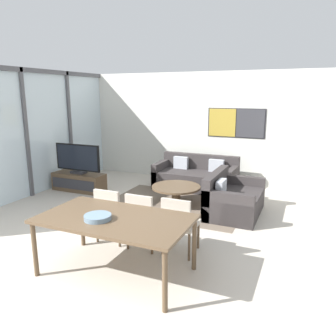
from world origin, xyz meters
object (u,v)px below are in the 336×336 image
dining_table (115,222)px  dining_chair_right (179,222)px  television (78,159)px  dining_chair_left (112,211)px  dining_chair_centre (143,217)px  sofa_side (231,200)px  fruit_bowl (98,217)px  coffee_table (176,191)px  sofa_main (196,177)px  tv_console (79,182)px

dining_table → dining_chair_right: (0.55, 0.79, -0.20)m
television → dining_chair_left: 3.02m
dining_table → dining_chair_centre: (-0.00, 0.75, -0.20)m
dining_table → dining_chair_centre: 0.78m
television → dining_chair_left: bearing=-42.0°
sofa_side → fruit_bowl: fruit_bowl is taller
coffee_table → dining_table: 2.83m
dining_table → television: bearing=135.0°
coffee_table → dining_chair_left: 2.04m
dining_table → dining_chair_left: bearing=125.7°
dining_chair_left → fruit_bowl: size_ratio=2.58×
sofa_side → dining_chair_centre: bearing=156.3°
sofa_main → dining_chair_left: size_ratio=2.26×
sofa_main → dining_chair_right: bearing=-75.6°
tv_console → dining_chair_left: size_ratio=1.50×
sofa_main → dining_table: bearing=-85.8°
tv_console → fruit_bowl: bearing=-48.0°
television → dining_chair_right: size_ratio=1.40×
sofa_side → dining_chair_right: (-0.31, -1.93, 0.23)m
coffee_table → dining_table: bearing=-83.8°
television → sofa_main: 2.86m
sofa_side → dining_table: (-0.86, -2.72, 0.42)m
tv_console → dining_table: 3.97m
dining_chair_centre → sofa_side: bearing=66.3°
dining_table → dining_chair_right: size_ratio=2.21×
tv_console → sofa_side: bearing=-1.0°
sofa_side → dining_chair_centre: size_ratio=1.62×
dining_chair_left → dining_chair_right: size_ratio=1.00×
sofa_side → coffee_table: size_ratio=1.37×
television → fruit_bowl: size_ratio=3.62×
tv_console → fruit_bowl: size_ratio=3.86×
sofa_side → dining_table: sofa_side is taller
sofa_main → dining_chair_centre: bearing=-84.9°
dining_table → fruit_bowl: (-0.15, -0.15, 0.10)m
sofa_main → dining_chair_left: bearing=-94.3°
dining_chair_left → dining_chair_right: (1.11, 0.02, 0.00)m
dining_chair_right → dining_table: bearing=-125.1°
coffee_table → dining_chair_left: dining_chair_left is taller
tv_console → fruit_bowl: fruit_bowl is taller
television → dining_chair_left: size_ratio=1.40×
dining_table → fruit_bowl: bearing=-135.1°
dining_table → dining_chair_left: dining_chair_left is taller
dining_chair_right → television: bearing=149.1°
tv_console → dining_chair_right: size_ratio=1.50×
tv_console → coffee_table: (2.48, 0.00, 0.08)m
sofa_side → dining_chair_right: bearing=170.9°
tv_console → sofa_main: 2.82m
tv_console → dining_table: (2.79, -2.78, 0.48)m
sofa_side → dining_chair_left: 2.42m
dining_chair_centre → dining_table: bearing=-90.0°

